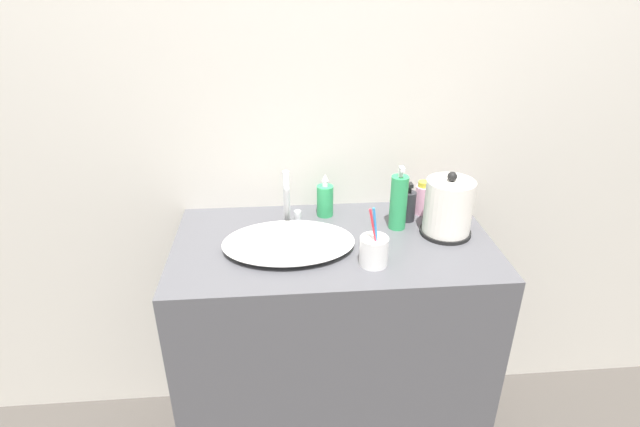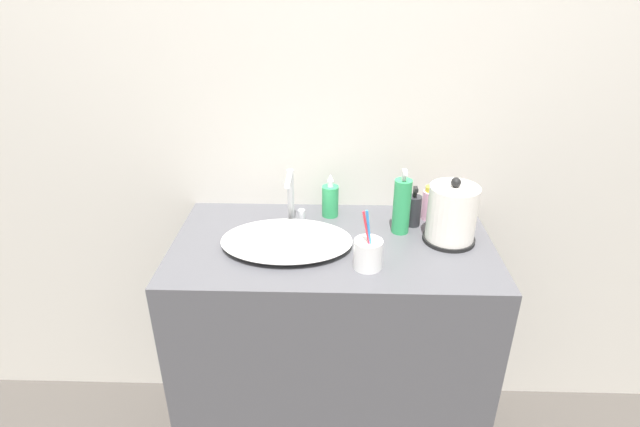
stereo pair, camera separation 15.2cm
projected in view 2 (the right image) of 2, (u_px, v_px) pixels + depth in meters
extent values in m
cube|color=beige|center=(335.00, 93.00, 1.65)|extent=(6.00, 0.04, 2.60)
cube|color=#4C4C51|center=(332.00, 352.00, 1.77)|extent=(1.01, 0.54, 0.90)
ellipsoid|color=white|center=(288.00, 240.00, 1.53)|extent=(0.41, 0.28, 0.04)
cylinder|color=silver|center=(292.00, 196.00, 1.66)|extent=(0.02, 0.02, 0.18)
cylinder|color=silver|center=(289.00, 179.00, 1.57)|extent=(0.02, 0.11, 0.02)
cylinder|color=silver|center=(302.00, 215.00, 1.69)|extent=(0.02, 0.02, 0.04)
cylinder|color=black|center=(449.00, 239.00, 1.58)|extent=(0.16, 0.16, 0.01)
cylinder|color=white|center=(453.00, 214.00, 1.54)|extent=(0.15, 0.15, 0.18)
sphere|color=black|center=(457.00, 182.00, 1.49)|extent=(0.03, 0.03, 0.03)
cylinder|color=silver|center=(369.00, 254.00, 1.42)|extent=(0.08, 0.08, 0.09)
cylinder|color=#338CE0|center=(370.00, 235.00, 1.38)|extent=(0.03, 0.01, 0.15)
cylinder|color=#E5333F|center=(369.00, 236.00, 1.38)|extent=(0.04, 0.02, 0.15)
cylinder|color=#28282D|center=(414.00, 211.00, 1.65)|extent=(0.05, 0.05, 0.10)
cylinder|color=black|center=(416.00, 193.00, 1.62)|extent=(0.01, 0.01, 0.02)
cube|color=black|center=(417.00, 189.00, 1.61)|extent=(0.01, 0.03, 0.01)
cylinder|color=#2D9956|center=(331.00, 201.00, 1.71)|extent=(0.06, 0.06, 0.11)
cylinder|color=white|center=(331.00, 184.00, 1.68)|extent=(0.02, 0.02, 0.02)
cone|color=white|center=(331.00, 178.00, 1.67)|extent=(0.02, 0.02, 0.02)
cylinder|color=#EAA8C6|center=(430.00, 205.00, 1.69)|extent=(0.05, 0.05, 0.10)
cylinder|color=gold|center=(432.00, 189.00, 1.66)|extent=(0.04, 0.04, 0.02)
cylinder|color=#2D9956|center=(403.00, 207.00, 1.59)|extent=(0.06, 0.06, 0.18)
cylinder|color=white|center=(405.00, 177.00, 1.54)|extent=(0.02, 0.02, 0.02)
cube|color=white|center=(406.00, 172.00, 1.53)|extent=(0.01, 0.03, 0.01)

